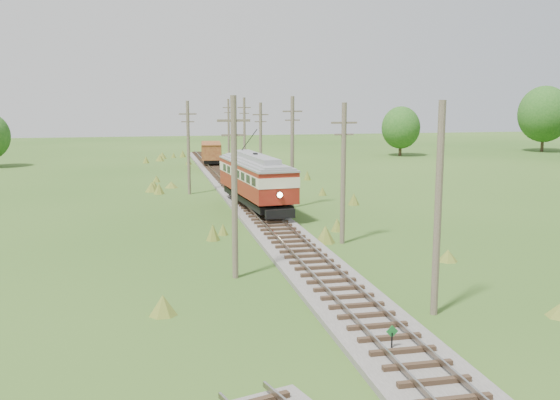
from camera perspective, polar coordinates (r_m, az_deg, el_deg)
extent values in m
plane|color=#284F17|center=(21.64, 12.21, -15.13)|extent=(260.00, 260.00, 0.00)
cube|color=#605B54|center=(53.25, -2.98, -0.13)|extent=(3.60, 96.00, 0.25)
cube|color=#726659|center=(53.09, -3.75, 0.23)|extent=(0.08, 96.00, 0.17)
cube|color=#726659|center=(53.31, -2.22, 0.28)|extent=(0.08, 96.00, 0.17)
cube|color=#2D2116|center=(53.22, -2.98, 0.09)|extent=(2.40, 96.00, 0.16)
cylinder|color=black|center=(22.66, 10.18, -12.80)|extent=(0.06, 0.06, 0.80)
cube|color=#186C27|center=(22.50, 10.21, -11.74)|extent=(0.45, 0.03, 0.45)
cube|color=black|center=(49.26, -2.25, 0.17)|extent=(3.56, 11.87, 0.48)
cube|color=maroon|center=(49.11, -2.26, 1.39)|extent=(4.10, 12.93, 1.17)
cube|color=beige|center=(48.98, -2.26, 2.50)|extent=(4.13, 12.99, 0.74)
cube|color=black|center=(48.98, -2.26, 2.50)|extent=(4.11, 12.42, 0.58)
cube|color=maroon|center=(48.92, -2.27, 3.12)|extent=(4.10, 12.93, 0.32)
cube|color=gray|center=(48.89, -2.27, 3.52)|extent=(4.17, 13.06, 0.40)
cube|color=gray|center=(48.85, -2.27, 3.94)|extent=(2.19, 9.61, 0.42)
sphere|color=#FFF2BF|center=(42.97, -0.02, 0.47)|extent=(0.38, 0.38, 0.38)
cylinder|color=black|center=(50.59, -2.85, 5.48)|extent=(0.51, 4.92, 2.04)
cylinder|color=black|center=(44.49, -1.62, -0.88)|extent=(0.20, 0.86, 0.85)
cylinder|color=black|center=(44.94, 0.33, -0.78)|extent=(0.20, 0.86, 0.85)
cylinder|color=black|center=(53.69, -4.41, 0.86)|extent=(0.20, 0.86, 0.85)
cylinder|color=black|center=(54.07, -2.77, 0.94)|extent=(0.20, 0.86, 0.85)
cube|color=black|center=(82.06, -6.29, 3.70)|extent=(2.53, 6.82, 0.46)
cube|color=#5F2416|center=(81.95, -6.31, 4.51)|extent=(3.08, 7.60, 1.85)
cube|color=#5F2416|center=(81.88, -6.32, 5.18)|extent=(3.14, 7.75, 0.11)
cylinder|color=black|center=(79.83, -6.77, 3.57)|extent=(0.18, 0.75, 0.74)
cylinder|color=black|center=(79.85, -5.77, 3.59)|extent=(0.18, 0.75, 0.74)
cylinder|color=black|center=(84.26, -6.79, 3.87)|extent=(0.18, 0.75, 0.74)
cylinder|color=black|center=(84.28, -5.84, 3.89)|extent=(0.18, 0.75, 0.74)
cone|color=gray|center=(69.16, -1.31, 2.54)|extent=(3.62, 3.62, 1.36)
cone|color=gray|center=(68.27, -0.38, 2.21)|extent=(2.04, 2.04, 0.79)
cylinder|color=brown|center=(25.97, 14.25, -0.89)|extent=(0.30, 0.30, 8.80)
cylinder|color=brown|center=(37.99, 5.80, 2.37)|extent=(0.30, 0.30, 8.60)
cube|color=brown|center=(37.74, 5.88, 7.04)|extent=(1.60, 0.12, 0.12)
cube|color=brown|center=(37.77, 5.86, 5.98)|extent=(1.20, 0.10, 0.10)
cylinder|color=brown|center=(50.40, 1.13, 4.36)|extent=(0.30, 0.30, 9.00)
cube|color=brown|center=(50.22, 1.14, 8.11)|extent=(1.60, 0.12, 0.12)
cube|color=brown|center=(50.24, 1.14, 7.31)|extent=(1.20, 0.10, 0.10)
cylinder|color=brown|center=(63.07, -1.78, 5.09)|extent=(0.30, 0.30, 8.40)
cube|color=brown|center=(62.92, -1.79, 7.81)|extent=(1.60, 0.12, 0.12)
cube|color=brown|center=(62.94, -1.79, 7.17)|extent=(1.20, 0.10, 0.10)
cylinder|color=brown|center=(75.91, -3.27, 5.99)|extent=(0.30, 0.30, 8.90)
cube|color=brown|center=(75.79, -3.29, 8.44)|extent=(1.60, 0.12, 0.12)
cube|color=brown|center=(75.80, -3.29, 7.91)|extent=(1.20, 0.10, 0.10)
cylinder|color=brown|center=(88.73, -4.72, 6.39)|extent=(0.30, 0.30, 8.70)
cube|color=brown|center=(88.63, -4.74, 8.43)|extent=(1.60, 0.12, 0.12)
cube|color=brown|center=(88.64, -4.74, 7.97)|extent=(1.20, 0.10, 0.10)
cylinder|color=brown|center=(30.46, -4.19, 1.04)|extent=(0.30, 0.30, 9.00)
cube|color=brown|center=(30.17, -4.26, 7.26)|extent=(1.60, 0.12, 0.12)
cube|color=brown|center=(30.20, -4.25, 5.93)|extent=(1.20, 0.10, 0.10)
cylinder|color=brown|center=(58.17, -8.37, 4.73)|extent=(0.30, 0.30, 8.60)
cube|color=brown|center=(58.00, -8.44, 7.78)|extent=(1.60, 0.12, 0.12)
cube|color=brown|center=(58.03, -8.42, 7.09)|extent=(1.20, 0.10, 0.10)
cylinder|color=#38281C|center=(112.39, 22.87, 5.01)|extent=(0.50, 0.50, 3.60)
ellipsoid|color=#1A4C17|center=(112.20, 23.01, 7.25)|extent=(8.40, 8.40, 9.24)
cylinder|color=#38281C|center=(98.01, 10.93, 4.72)|extent=(0.50, 0.50, 2.52)
ellipsoid|color=#1A4C17|center=(97.81, 10.99, 6.52)|extent=(5.88, 5.88, 6.47)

